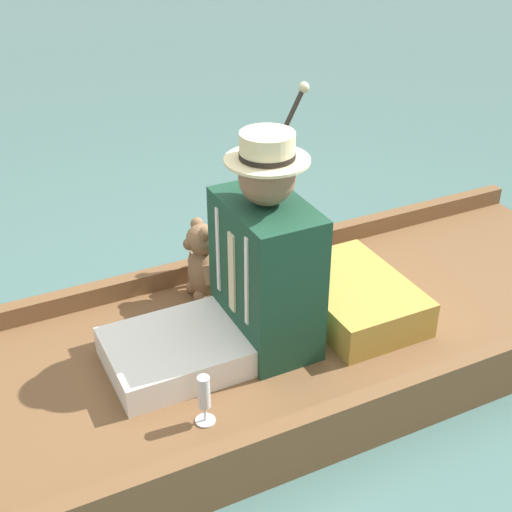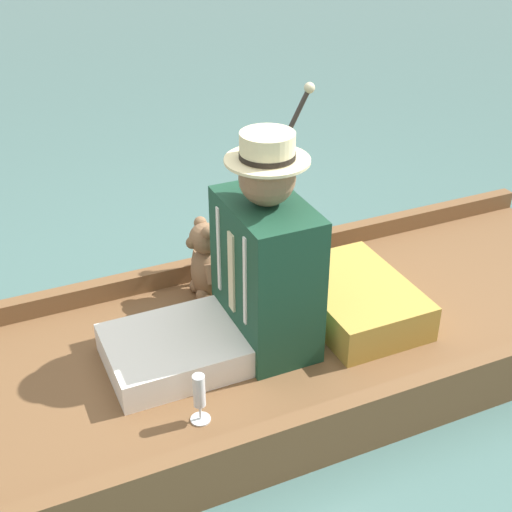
{
  "view_description": "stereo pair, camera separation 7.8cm",
  "coord_description": "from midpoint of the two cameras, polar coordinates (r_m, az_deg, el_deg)",
  "views": [
    {
      "loc": [
        -1.91,
        0.92,
        1.76
      ],
      "look_at": [
        0.0,
        -0.03,
        0.51
      ],
      "focal_mm": 50.0,
      "sensor_mm": 36.0,
      "label": 1
    },
    {
      "loc": [
        -1.94,
        0.85,
        1.76
      ],
      "look_at": [
        0.0,
        -0.03,
        0.51
      ],
      "focal_mm": 50.0,
      "sensor_mm": 36.0,
      "label": 2
    }
  ],
  "objects": [
    {
      "name": "ground_plane",
      "position": [
        2.76,
        -1.32,
        -9.26
      ],
      "size": [
        16.0,
        16.0,
        0.0
      ],
      "primitive_type": "plane",
      "color": "#476B66"
    },
    {
      "name": "punt_boat",
      "position": [
        2.71,
        -1.34,
        -7.99
      ],
      "size": [
        1.08,
        3.32,
        0.22
      ],
      "color": "brown",
      "rests_on": "ground_plane"
    },
    {
      "name": "seat_cushion",
      "position": [
        2.8,
        6.98,
        -3.29
      ],
      "size": [
        0.55,
        0.39,
        0.15
      ],
      "color": "#B7933D",
      "rests_on": "punt_boat"
    },
    {
      "name": "seated_person",
      "position": [
        2.51,
        -1.67,
        -1.8
      ],
      "size": [
        0.43,
        0.74,
        0.81
      ],
      "rotation": [
        0.0,
        0.0,
        0.09
      ],
      "color": "white",
      "rests_on": "punt_boat"
    },
    {
      "name": "teddy_bear",
      "position": [
        2.85,
        -5.13,
        -0.52
      ],
      "size": [
        0.24,
        0.14,
        0.34
      ],
      "color": "#846042",
      "rests_on": "punt_boat"
    },
    {
      "name": "wine_glass",
      "position": [
        2.29,
        -5.17,
        -11.09
      ],
      "size": [
        0.07,
        0.07,
        0.18
      ],
      "color": "silver",
      "rests_on": "punt_boat"
    },
    {
      "name": "walking_cane",
      "position": [
        2.88,
        -0.02,
        6.9
      ],
      "size": [
        0.04,
        0.44,
        0.81
      ],
      "color": "#2D2823",
      "rests_on": "punt_boat"
    }
  ]
}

